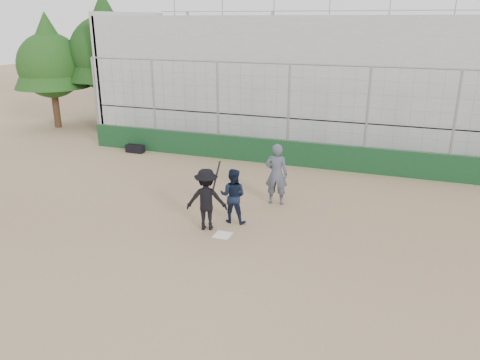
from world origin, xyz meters
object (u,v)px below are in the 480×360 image
(umpire, at_px, (276,177))
(equipment_bag, at_px, (135,149))
(batter_at_plate, at_px, (207,199))
(catcher_crouched, at_px, (233,205))

(umpire, distance_m, equipment_bag, 8.41)
(batter_at_plate, bearing_deg, equipment_bag, 134.97)
(batter_at_plate, height_order, umpire, batter_at_plate)
(batter_at_plate, height_order, equipment_bag, batter_at_plate)
(batter_at_plate, distance_m, equipment_bag, 8.80)
(batter_at_plate, distance_m, catcher_crouched, 0.90)
(catcher_crouched, height_order, umpire, umpire)
(batter_at_plate, relative_size, equipment_bag, 2.35)
(equipment_bag, bearing_deg, umpire, -26.38)
(catcher_crouched, xyz_separation_m, equipment_bag, (-6.74, 5.57, -0.38))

